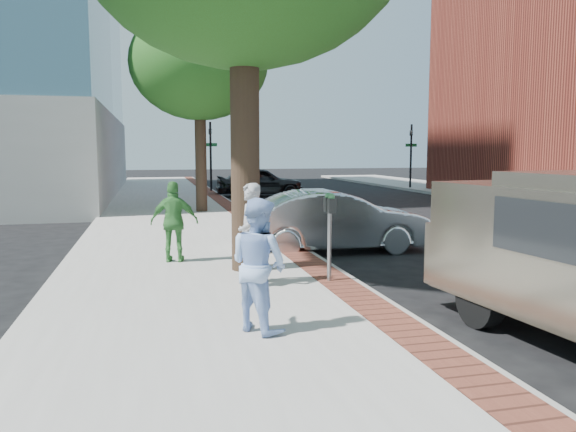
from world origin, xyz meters
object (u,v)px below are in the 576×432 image
object	(u,v)px
person_gray	(250,234)
person_officer	(259,264)
sedan_silver	(335,221)
bg_car	(260,182)
parking_meter	(330,218)
person_green	(174,222)

from	to	relation	value
person_gray	person_officer	world-z (taller)	person_gray
person_officer	sedan_silver	xyz separation A→B (m)	(2.84, 5.58, -0.25)
sedan_silver	bg_car	distance (m)	15.75
sedan_silver	bg_car	xyz separation A→B (m)	(1.29, 15.70, 0.03)
person_gray	sedan_silver	xyz separation A→B (m)	(2.54, 3.30, -0.27)
parking_meter	sedan_silver	world-z (taller)	parking_meter
sedan_silver	bg_car	size ratio (longest dim) A/B	0.99
person_gray	bg_car	xyz separation A→B (m)	(3.83, 19.00, -0.24)
person_officer	sedan_silver	bearing A→B (deg)	-59.52
sedan_silver	person_officer	bearing A→B (deg)	154.63
person_gray	parking_meter	bearing A→B (deg)	82.93
bg_car	person_gray	bearing A→B (deg)	169.88
bg_car	person_green	bearing A→B (deg)	164.88
sedan_silver	person_green	bearing A→B (deg)	107.91
parking_meter	sedan_silver	size ratio (longest dim) A/B	0.34
person_gray	sedan_silver	bearing A→B (deg)	137.87
bg_car	person_officer	bearing A→B (deg)	170.29
parking_meter	bg_car	xyz separation A→B (m)	(2.51, 19.06, -0.46)
parking_meter	person_gray	xyz separation A→B (m)	(-1.32, 0.06, -0.23)
person_officer	bg_car	world-z (taller)	person_officer
parking_meter	sedan_silver	distance (m)	3.61
sedan_silver	parking_meter	bearing A→B (deg)	161.60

